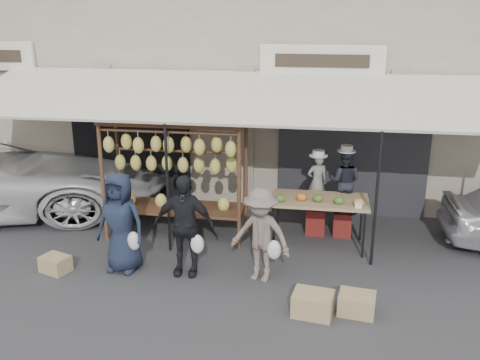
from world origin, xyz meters
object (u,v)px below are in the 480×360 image
object	(u,v)px
vendor_right	(345,181)
banana_rack	(174,156)
crate_near_a	(313,304)
customer_left	(121,223)
customer_mid	(184,225)
crate_near_b	(357,304)
customer_right	(261,235)
vendor_left	(317,182)
crate_far	(55,264)
produce_table	(320,201)

from	to	relation	value
vendor_right	banana_rack	bearing A→B (deg)	22.58
vendor_right	crate_near_a	world-z (taller)	vendor_right
customer_left	customer_mid	distance (m)	1.04
customer_mid	banana_rack	bearing A→B (deg)	109.85
customer_mid	crate_near_b	bearing A→B (deg)	-17.52
customer_right	crate_near_a	world-z (taller)	customer_right
vendor_left	crate_far	bearing A→B (deg)	8.58
banana_rack	crate_near_a	world-z (taller)	banana_rack
customer_right	vendor_left	bearing A→B (deg)	83.09
customer_left	produce_table	bearing A→B (deg)	31.43
vendor_left	customer_mid	distance (m)	2.83
customer_left	crate_near_b	bearing A→B (deg)	-4.00
produce_table	vendor_left	distance (m)	0.62
customer_left	crate_near_a	distance (m)	3.31
crate_far	customer_right	bearing A→B (deg)	4.77
vendor_left	customer_left	bearing A→B (deg)	13.15
customer_right	crate_near_b	world-z (taller)	customer_right
vendor_left	customer_right	bearing A→B (deg)	47.76
customer_right	vendor_right	bearing A→B (deg)	71.66
crate_near_b	customer_mid	bearing A→B (deg)	163.61
produce_table	vendor_left	bearing A→B (deg)	96.37
produce_table	crate_far	distance (m)	4.59
produce_table	customer_mid	xyz separation A→B (m)	(-2.11, -1.36, -0.03)
customer_left	banana_rack	bearing A→B (deg)	78.37
customer_right	crate_far	world-z (taller)	customer_right
crate_near_b	crate_far	distance (m)	4.84
banana_rack	crate_near_a	xyz separation A→B (m)	(2.63, -2.33, -1.40)
banana_rack	crate_far	xyz separation A→B (m)	(-1.57, -1.70, -1.43)
customer_left	vendor_right	bearing A→B (deg)	36.42
vendor_right	vendor_left	bearing A→B (deg)	11.54
crate_far	banana_rack	bearing A→B (deg)	47.26
banana_rack	crate_near_a	bearing A→B (deg)	-41.55
customer_right	crate_near_b	size ratio (longest dim) A/B	3.01
produce_table	vendor_left	xyz separation A→B (m)	(-0.07, 0.60, 0.17)
customer_mid	crate_near_b	size ratio (longest dim) A/B	3.31
vendor_right	crate_near_b	world-z (taller)	vendor_right
crate_near_b	crate_far	world-z (taller)	crate_near_b
vendor_left	crate_near_b	distance (m)	2.96
customer_right	crate_near_a	distance (m)	1.38
vendor_left	customer_right	distance (m)	2.15
crate_near_b	customer_right	bearing A→B (deg)	152.21
customer_mid	crate_near_b	distance (m)	2.89
produce_table	crate_far	world-z (taller)	produce_table
crate_near_a	crate_near_b	size ratio (longest dim) A/B	1.10
vendor_left	customer_left	distance (m)	3.68
vendor_right	customer_mid	bearing A→B (deg)	50.05
vendor_left	customer_right	xyz separation A→B (m)	(-0.81, -1.98, -0.28)
vendor_left	customer_right	size ratio (longest dim) A/B	0.70
crate_near_b	produce_table	bearing A→B (deg)	105.34
banana_rack	vendor_left	size ratio (longest dim) A/B	2.43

